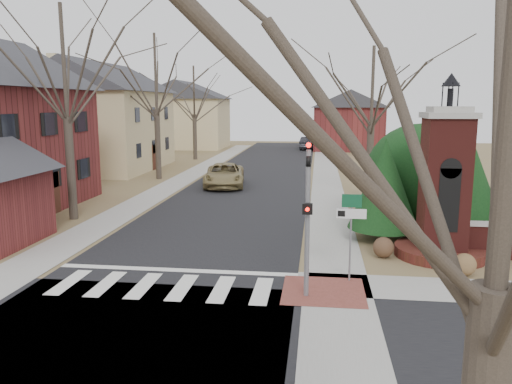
# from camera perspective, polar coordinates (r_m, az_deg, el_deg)

# --- Properties ---
(ground) EXTENTS (120.00, 120.00, 0.00)m
(ground) POSITION_cam_1_polar(r_m,az_deg,el_deg) (14.84, -11.53, -11.66)
(ground) COLOR olive
(ground) RESTS_ON ground
(main_street) EXTENTS (8.00, 70.00, 0.01)m
(main_street) POSITION_cam_1_polar(r_m,az_deg,el_deg) (35.75, -0.29, 1.32)
(main_street) COLOR black
(main_street) RESTS_ON ground
(cross_street) EXTENTS (120.00, 8.00, 0.01)m
(cross_street) POSITION_cam_1_polar(r_m,az_deg,el_deg) (12.29, -16.16, -16.63)
(cross_street) COLOR black
(cross_street) RESTS_ON ground
(crosswalk_zone) EXTENTS (8.00, 2.20, 0.02)m
(crosswalk_zone) POSITION_cam_1_polar(r_m,az_deg,el_deg) (15.55, -10.58, -10.57)
(crosswalk_zone) COLOR silver
(crosswalk_zone) RESTS_ON ground
(stop_bar) EXTENTS (8.00, 0.35, 0.02)m
(stop_bar) POSITION_cam_1_polar(r_m,az_deg,el_deg) (16.89, -9.03, -8.82)
(stop_bar) COLOR silver
(stop_bar) RESTS_ON ground
(sidewalk_right_main) EXTENTS (2.00, 60.00, 0.02)m
(sidewalk_right_main) POSITION_cam_1_polar(r_m,az_deg,el_deg) (35.46, 8.08, 1.16)
(sidewalk_right_main) COLOR gray
(sidewalk_right_main) RESTS_ON ground
(sidewalk_left) EXTENTS (2.00, 60.00, 0.02)m
(sidewalk_left) POSITION_cam_1_polar(r_m,az_deg,el_deg) (36.77, -8.35, 1.47)
(sidewalk_left) COLOR gray
(sidewalk_left) RESTS_ON ground
(curb_apron) EXTENTS (2.40, 2.40, 0.02)m
(curb_apron) POSITION_cam_1_polar(r_m,az_deg,el_deg) (15.05, 7.71, -11.18)
(curb_apron) COLOR brown
(curb_apron) RESTS_ON ground
(traffic_signal_pole) EXTENTS (0.28, 0.41, 4.50)m
(traffic_signal_pole) POSITION_cam_1_polar(r_m,az_deg,el_deg) (13.91, 5.92, -1.84)
(traffic_signal_pole) COLOR slate
(traffic_signal_pole) RESTS_ON ground
(sign_post) EXTENTS (0.90, 0.07, 2.75)m
(sign_post) POSITION_cam_1_polar(r_m,az_deg,el_deg) (15.46, 10.80, -3.18)
(sign_post) COLOR slate
(sign_post) RESTS_ON ground
(brick_gate_monument) EXTENTS (3.20, 3.20, 6.47)m
(brick_gate_monument) POSITION_cam_1_polar(r_m,az_deg,el_deg) (18.85, 20.64, -0.60)
(brick_gate_monument) COLOR #541C18
(brick_gate_monument) RESTS_ON ground
(house_stucco_left) EXTENTS (9.80, 12.80, 9.28)m
(house_stucco_left) POSITION_cam_1_polar(r_m,az_deg,el_deg) (43.92, -17.36, 8.52)
(house_stucco_left) COLOR tan
(house_stucco_left) RESTS_ON ground
(house_distant_left) EXTENTS (10.80, 8.80, 8.53)m
(house_distant_left) POSITION_cam_1_polar(r_m,az_deg,el_deg) (63.25, -8.16, 8.90)
(house_distant_left) COLOR tan
(house_distant_left) RESTS_ON ground
(house_distant_right) EXTENTS (8.80, 8.80, 7.30)m
(house_distant_right) POSITION_cam_1_polar(r_m,az_deg,el_deg) (61.15, 10.45, 8.23)
(house_distant_right) COLOR maroon
(house_distant_right) RESTS_ON ground
(evergreen_near) EXTENTS (2.80, 2.80, 4.10)m
(evergreen_near) POSITION_cam_1_polar(r_m,az_deg,el_deg) (20.45, 14.46, 0.90)
(evergreen_near) COLOR #473D33
(evergreen_near) RESTS_ON ground
(evergreen_mid) EXTENTS (3.40, 3.40, 4.70)m
(evergreen_mid) POSITION_cam_1_polar(r_m,az_deg,el_deg) (22.23, 22.57, 1.95)
(evergreen_mid) COLOR #473D33
(evergreen_mid) RESTS_ON ground
(evergreen_mass) EXTENTS (4.80, 4.80, 4.80)m
(evergreen_mass) POSITION_cam_1_polar(r_m,az_deg,el_deg) (23.17, 18.12, 2.02)
(evergreen_mass) COLOR black
(evergreen_mass) RESTS_ON ground
(bare_tree_0) EXTENTS (8.05, 8.05, 11.15)m
(bare_tree_0) POSITION_cam_1_polar(r_m,az_deg,el_deg) (24.98, -21.18, 14.59)
(bare_tree_0) COLOR #473D33
(bare_tree_0) RESTS_ON ground
(bare_tree_1) EXTENTS (8.40, 8.40, 11.64)m
(bare_tree_1) POSITION_cam_1_polar(r_m,az_deg,el_deg) (36.98, -11.45, 13.89)
(bare_tree_1) COLOR #473D33
(bare_tree_1) RESTS_ON ground
(bare_tree_2) EXTENTS (7.35, 7.35, 10.19)m
(bare_tree_2) POSITION_cam_1_polar(r_m,az_deg,el_deg) (49.55, -7.12, 11.83)
(bare_tree_2) COLOR #473D33
(bare_tree_2) RESTS_ON ground
(bare_tree_3) EXTENTS (7.00, 7.00, 9.70)m
(bare_tree_3) POSITION_cam_1_polar(r_m,az_deg,el_deg) (29.21, 13.20, 12.26)
(bare_tree_3) COLOR #473D33
(bare_tree_3) RESTS_ON ground
(pickup_truck) EXTENTS (3.24, 5.76, 1.52)m
(pickup_truck) POSITION_cam_1_polar(r_m,az_deg,el_deg) (33.20, -3.64, 1.94)
(pickup_truck) COLOR olive
(pickup_truck) RESTS_ON ground
(distant_car) EXTENTS (2.16, 4.76, 1.52)m
(distant_car) POSITION_cam_1_polar(r_m,az_deg,el_deg) (60.59, 6.03, 5.59)
(distant_car) COLOR #2D2E33
(distant_car) RESTS_ON ground
(dry_shrub_left) EXTENTS (0.74, 0.74, 0.74)m
(dry_shrub_left) POSITION_cam_1_polar(r_m,az_deg,el_deg) (18.51, 14.36, -6.16)
(dry_shrub_left) COLOR #4F3624
(dry_shrub_left) RESTS_ON ground
(dry_shrub_right) EXTENTS (0.72, 0.72, 0.72)m
(dry_shrub_right) POSITION_cam_1_polar(r_m,az_deg,el_deg) (17.48, 22.74, -7.65)
(dry_shrub_right) COLOR brown
(dry_shrub_right) RESTS_ON ground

